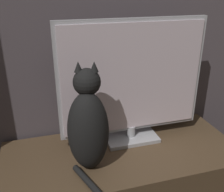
% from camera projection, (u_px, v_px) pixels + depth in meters
% --- Properties ---
extents(tv_stand, '(1.21, 0.52, 0.46)m').
position_uv_depth(tv_stand, '(122.00, 186.00, 1.44)').
color(tv_stand, brown).
rests_on(tv_stand, ground_plane).
extents(tv, '(0.76, 0.17, 0.65)m').
position_uv_depth(tv, '(133.00, 82.00, 1.32)').
color(tv, '#B7B7BC').
rests_on(tv, tv_stand).
extents(cat, '(0.22, 0.33, 0.50)m').
position_uv_depth(cat, '(88.00, 126.00, 1.15)').
color(cat, black).
rests_on(cat, tv_stand).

